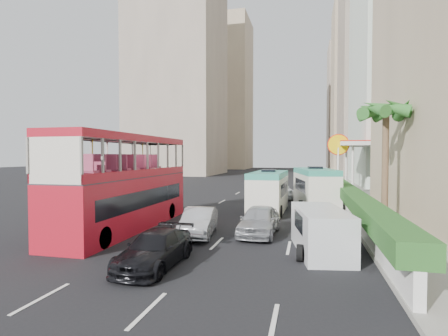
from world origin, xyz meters
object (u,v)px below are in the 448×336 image
(shell_station, at_px, (369,167))
(panel_van_far, at_px, (314,185))
(car_silver_lane_b, at_px, (259,235))
(minibus_near, at_px, (269,192))
(panel_van_near, at_px, (320,231))
(double_decker_bus, at_px, (126,182))
(car_black, at_px, (155,266))
(van_asset, at_px, (279,198))
(minibus_far, at_px, (315,188))
(car_silver_lane_a, at_px, (199,235))
(palm_tree, at_px, (385,166))

(shell_station, bearing_deg, panel_van_far, -150.98)
(car_silver_lane_b, height_order, minibus_near, minibus_near)
(panel_van_near, bearing_deg, car_silver_lane_b, 128.07)
(double_decker_bus, relative_size, minibus_near, 1.72)
(panel_van_far, bearing_deg, minibus_near, -109.09)
(double_decker_bus, height_order, car_black, double_decker_bus)
(van_asset, relative_size, minibus_far, 0.75)
(minibus_far, bearing_deg, panel_van_far, 78.99)
(panel_van_near, bearing_deg, car_black, -160.69)
(van_asset, height_order, minibus_near, minibus_near)
(double_decker_bus, distance_m, car_black, 7.54)
(minibus_far, xyz_separation_m, panel_van_far, (0.11, 9.81, -0.58))
(car_silver_lane_b, relative_size, van_asset, 0.85)
(car_black, xyz_separation_m, minibus_far, (5.85, 15.67, 1.50))
(minibus_near, height_order, panel_van_far, minibus_near)
(van_asset, relative_size, minibus_near, 0.79)
(van_asset, height_order, shell_station, shell_station)
(car_silver_lane_a, distance_m, car_silver_lane_b, 3.01)
(minibus_near, bearing_deg, minibus_far, 40.82)
(car_silver_lane_a, height_order, minibus_near, minibus_near)
(double_decker_bus, xyz_separation_m, palm_tree, (13.80, 4.00, 0.85))
(panel_van_far, height_order, shell_station, shell_station)
(palm_tree, height_order, shell_station, palm_tree)
(palm_tree, distance_m, shell_station, 19.14)
(panel_van_far, bearing_deg, car_silver_lane_a, -110.21)
(minibus_far, bearing_deg, shell_station, 55.34)
(palm_tree, bearing_deg, minibus_near, 153.75)
(car_silver_lane_a, height_order, palm_tree, palm_tree)
(minibus_far, relative_size, panel_van_near, 1.51)
(minibus_far, height_order, panel_van_far, minibus_far)
(panel_van_near, distance_m, panel_van_far, 22.23)
(car_black, bearing_deg, palm_tree, 46.18)
(car_silver_lane_a, height_order, car_black, car_silver_lane_a)
(minibus_near, bearing_deg, panel_van_far, 76.79)
(van_asset, distance_m, panel_van_far, 5.35)
(car_silver_lane_a, distance_m, minibus_far, 12.25)
(double_decker_bus, distance_m, minibus_near, 10.19)
(car_silver_lane_b, relative_size, minibus_far, 0.64)
(car_silver_lane_a, bearing_deg, car_silver_lane_b, 8.46)
(double_decker_bus, relative_size, palm_tree, 1.72)
(van_asset, xyz_separation_m, minibus_far, (3.14, -5.66, 1.50))
(van_asset, bearing_deg, double_decker_bus, -124.42)
(car_black, bearing_deg, double_decker_bus, 127.77)
(double_decker_bus, xyz_separation_m, panel_van_near, (10.09, -2.42, -1.64))
(minibus_near, bearing_deg, car_silver_lane_a, -106.02)
(car_silver_lane_b, height_order, palm_tree, palm_tree)
(car_silver_lane_a, relative_size, palm_tree, 0.64)
(panel_van_near, relative_size, panel_van_far, 0.97)
(double_decker_bus, height_order, minibus_far, double_decker_bus)
(car_silver_lane_a, relative_size, minibus_near, 0.64)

